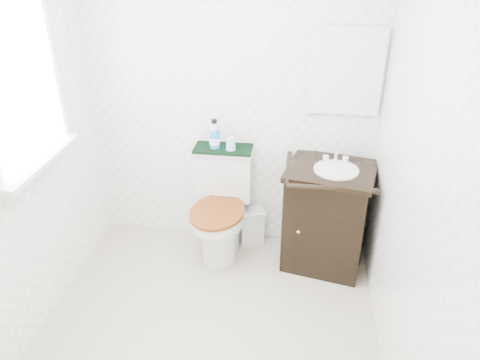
% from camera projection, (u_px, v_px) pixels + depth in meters
% --- Properties ---
extents(floor, '(2.40, 2.40, 0.00)m').
position_uv_depth(floor, '(206.00, 337.00, 3.02)').
color(floor, '#AAA389').
rests_on(floor, ground).
extents(wall_back, '(2.40, 0.00, 2.40)m').
position_uv_depth(wall_back, '(231.00, 100.00, 3.50)').
color(wall_back, white).
rests_on(wall_back, ground).
extents(wall_front, '(2.40, 0.00, 2.40)m').
position_uv_depth(wall_front, '(114.00, 351.00, 1.40)').
color(wall_front, white).
rests_on(wall_front, ground).
extents(wall_left, '(0.00, 2.40, 2.40)m').
position_uv_depth(wall_left, '(3.00, 160.00, 2.58)').
color(wall_left, white).
rests_on(wall_left, ground).
extents(wall_right, '(0.00, 2.40, 2.40)m').
position_uv_depth(wall_right, '(414.00, 185.00, 2.33)').
color(wall_right, white).
rests_on(wall_right, ground).
extents(window, '(0.02, 0.70, 0.90)m').
position_uv_depth(window, '(18.00, 85.00, 2.63)').
color(window, white).
rests_on(window, wall_left).
extents(mirror, '(0.50, 0.02, 0.60)m').
position_uv_depth(mirror, '(346.00, 71.00, 3.27)').
color(mirror, silver).
rests_on(mirror, wall_back).
extents(toilet, '(0.46, 0.66, 0.84)m').
position_uv_depth(toilet, '(222.00, 210.00, 3.70)').
color(toilet, silver).
rests_on(toilet, floor).
extents(vanity, '(0.71, 0.64, 0.92)m').
position_uv_depth(vanity, '(327.00, 215.00, 3.52)').
color(vanity, black).
rests_on(vanity, floor).
extents(trash_bin, '(0.25, 0.23, 0.30)m').
position_uv_depth(trash_bin, '(251.00, 225.00, 3.89)').
color(trash_bin, silver).
rests_on(trash_bin, floor).
extents(towel, '(0.44, 0.22, 0.02)m').
position_uv_depth(towel, '(223.00, 148.00, 3.58)').
color(towel, black).
rests_on(towel, toilet).
extents(mouthwash_bottle, '(0.08, 0.08, 0.23)m').
position_uv_depth(mouthwash_bottle, '(215.00, 135.00, 3.53)').
color(mouthwash_bottle, '#1A8ADD').
rests_on(mouthwash_bottle, towel).
extents(cup, '(0.08, 0.08, 0.09)m').
position_uv_depth(cup, '(231.00, 144.00, 3.52)').
color(cup, '#94C6F3').
rests_on(cup, towel).
extents(soap_bar, '(0.06, 0.04, 0.02)m').
position_uv_depth(soap_bar, '(323.00, 161.00, 3.42)').
color(soap_bar, '#166C60').
rests_on(soap_bar, vanity).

